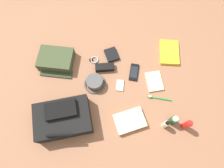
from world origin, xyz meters
TOP-DOWN VIEW (x-y plane):
  - ground_plane at (0.00, 0.00)m, footprint 2.64×2.02m
  - backpack at (0.33, 0.23)m, footprint 0.39×0.29m
  - toiletry_pouch at (0.41, -0.21)m, footprint 0.28×0.26m
  - bucket_hat at (0.12, -0.02)m, footprint 0.16×0.16m
  - sunscreen_spray at (-0.47, 0.31)m, footprint 0.04×0.04m
  - shampoo_bottle at (-0.39, 0.28)m, footprint 0.05×0.05m
  - lotion_bottle at (-0.34, 0.30)m, footprint 0.04×0.04m
  - paperback_novel at (-0.45, -0.25)m, footprint 0.16×0.22m
  - cell_phone at (-0.17, -0.10)m, footprint 0.09×0.15m
  - media_player at (-0.06, 0.00)m, footprint 0.06×0.09m
  - wristwatch at (0.13, -0.22)m, footprint 0.07×0.06m
  - toothbrush at (-0.32, 0.11)m, footprint 0.17×0.05m
  - wallet at (-0.01, -0.25)m, footprint 0.12×0.13m
  - notepad at (-0.31, -0.02)m, footprint 0.13×0.16m
  - folded_towel at (-0.11, 0.26)m, footprint 0.23×0.19m
  - sunglasses_case at (0.05, -0.14)m, footprint 0.14×0.06m

SIDE VIEW (x-z plane):
  - ground_plane at x=0.00m, z-range -0.02..0.00m
  - media_player at x=-0.06m, z-range 0.00..0.01m
  - wristwatch at x=0.13m, z-range 0.00..0.01m
  - cell_phone at x=-0.17m, z-range 0.00..0.01m
  - toothbrush at x=-0.32m, z-range 0.00..0.02m
  - notepad at x=-0.31m, z-range 0.00..0.02m
  - paperback_novel at x=-0.45m, z-range 0.00..0.02m
  - wallet at x=-0.01m, z-range 0.00..0.02m
  - folded_towel at x=-0.11m, z-range 0.00..0.04m
  - sunglasses_case at x=0.05m, z-range 0.00..0.04m
  - bucket_hat at x=0.12m, z-range 0.00..0.06m
  - toiletry_pouch at x=0.41m, z-range 0.00..0.08m
  - shampoo_bottle at x=-0.39m, z-range 0.00..0.11m
  - lotion_bottle at x=-0.34m, z-range 0.00..0.11m
  - backpack at x=0.33m, z-range -0.01..0.14m
  - sunscreen_spray at x=-0.47m, z-range 0.00..0.13m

